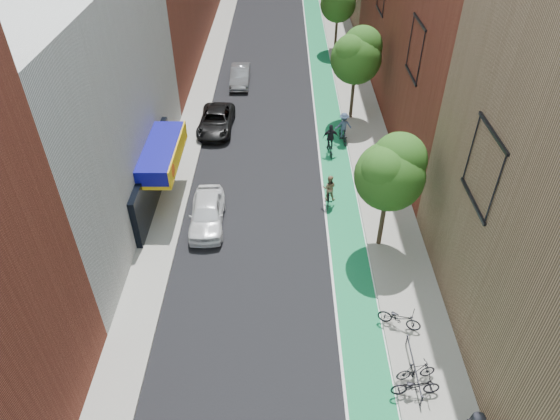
{
  "coord_description": "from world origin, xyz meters",
  "views": [
    {
      "loc": [
        0.52,
        -9.48,
        17.74
      ],
      "look_at": [
        0.42,
        11.04,
        1.5
      ],
      "focal_mm": 32.0,
      "sensor_mm": 36.0,
      "label": 1
    }
  ],
  "objects_px": {
    "cyclist_lane_mid": "(330,143)",
    "parked_car_silver": "(240,76)",
    "parked_car_black": "(216,121)",
    "cyclist_lane_far": "(343,129)",
    "cyclist_lane_near": "(329,193)",
    "parked_car_white": "(207,213)"
  },
  "relations": [
    {
      "from": "parked_car_black",
      "to": "cyclist_lane_near",
      "type": "relative_size",
      "value": 2.58
    },
    {
      "from": "parked_car_black",
      "to": "parked_car_silver",
      "type": "xyz_separation_m",
      "value": [
        1.2,
        7.85,
        0.02
      ]
    },
    {
      "from": "parked_car_white",
      "to": "cyclist_lane_near",
      "type": "distance_m",
      "value": 7.0
    },
    {
      "from": "parked_car_white",
      "to": "parked_car_silver",
      "type": "xyz_separation_m",
      "value": [
        0.57,
        18.42,
        -0.05
      ]
    },
    {
      "from": "cyclist_lane_mid",
      "to": "cyclist_lane_near",
      "type": "bearing_deg",
      "value": 79.68
    },
    {
      "from": "parked_car_black",
      "to": "cyclist_lane_near",
      "type": "height_order",
      "value": "cyclist_lane_near"
    },
    {
      "from": "parked_car_white",
      "to": "parked_car_black",
      "type": "height_order",
      "value": "parked_car_white"
    },
    {
      "from": "cyclist_lane_near",
      "to": "cyclist_lane_mid",
      "type": "bearing_deg",
      "value": -88.24
    },
    {
      "from": "parked_car_black",
      "to": "cyclist_lane_mid",
      "type": "bearing_deg",
      "value": -20.88
    },
    {
      "from": "parked_car_white",
      "to": "parked_car_black",
      "type": "relative_size",
      "value": 0.9
    },
    {
      "from": "parked_car_black",
      "to": "cyclist_lane_mid",
      "type": "xyz_separation_m",
      "value": [
        7.9,
        -3.23,
        0.14
      ]
    },
    {
      "from": "cyclist_lane_far",
      "to": "cyclist_lane_near",
      "type": "bearing_deg",
      "value": 66.85
    },
    {
      "from": "parked_car_white",
      "to": "cyclist_lane_near",
      "type": "xyz_separation_m",
      "value": [
        6.77,
        1.79,
        0.05
      ]
    },
    {
      "from": "cyclist_lane_mid",
      "to": "cyclist_lane_far",
      "type": "relative_size",
      "value": 0.99
    },
    {
      "from": "cyclist_lane_far",
      "to": "parked_car_white",
      "type": "bearing_deg",
      "value": 35.88
    },
    {
      "from": "parked_car_silver",
      "to": "parked_car_black",
      "type": "bearing_deg",
      "value": -98.87
    },
    {
      "from": "parked_car_silver",
      "to": "cyclist_lane_near",
      "type": "relative_size",
      "value": 2.23
    },
    {
      "from": "cyclist_lane_mid",
      "to": "parked_car_silver",
      "type": "bearing_deg",
      "value": -64.06
    },
    {
      "from": "cyclist_lane_mid",
      "to": "cyclist_lane_far",
      "type": "distance_m",
      "value": 1.87
    },
    {
      "from": "parked_car_black",
      "to": "parked_car_silver",
      "type": "distance_m",
      "value": 7.94
    },
    {
      "from": "cyclist_lane_near",
      "to": "parked_car_black",
      "type": "bearing_deg",
      "value": -43.04
    },
    {
      "from": "parked_car_white",
      "to": "cyclist_lane_near",
      "type": "bearing_deg",
      "value": 12.21
    }
  ]
}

